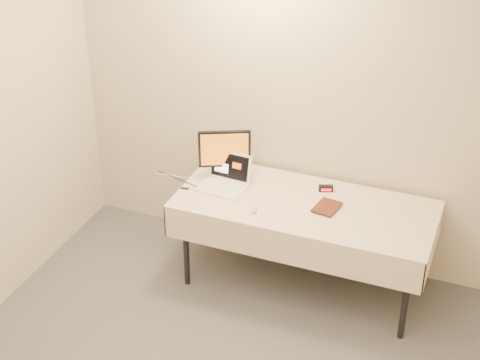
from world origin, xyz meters
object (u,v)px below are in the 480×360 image
at_px(monitor, 225,151).
at_px(book, 317,193).
at_px(table, 305,211).
at_px(laptop, 225,179).

height_order(monitor, book, monitor).
height_order(table, book, book).
xyz_separation_m(laptop, monitor, (-0.04, 0.09, 0.18)).
relative_size(table, laptop, 5.21).
height_order(laptop, book, laptop).
relative_size(table, book, 8.68).
relative_size(laptop, monitor, 0.89).
xyz_separation_m(table, book, (0.08, 0.01, 0.17)).
distance_m(laptop, monitor, 0.21).
relative_size(monitor, book, 1.87).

